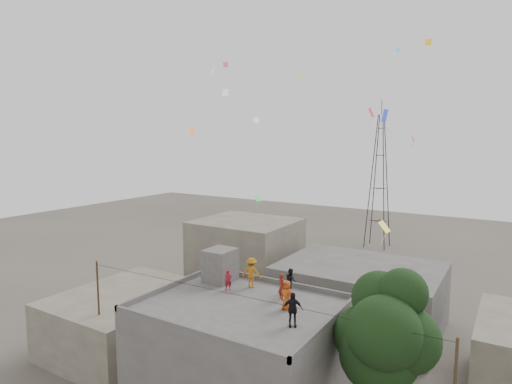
% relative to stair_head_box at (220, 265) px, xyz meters
% --- Properties ---
extents(main_building, '(10.00, 8.00, 6.10)m').
position_rel_stair_head_box_xyz_m(main_building, '(3.20, -2.60, -4.05)').
color(main_building, '#4B4846').
rests_on(main_building, ground).
extents(parapet, '(10.00, 8.00, 0.30)m').
position_rel_stair_head_box_xyz_m(parapet, '(3.20, -2.60, -0.85)').
color(parapet, '#4B4846').
rests_on(parapet, main_building).
extents(stair_head_box, '(1.60, 1.80, 2.00)m').
position_rel_stair_head_box_xyz_m(stair_head_box, '(0.00, 0.00, 0.00)').
color(stair_head_box, '#4B4846').
rests_on(stair_head_box, main_building).
extents(neighbor_west, '(8.00, 10.00, 4.00)m').
position_rel_stair_head_box_xyz_m(neighbor_west, '(-7.80, -0.60, -5.10)').
color(neighbor_west, '#5A5347').
rests_on(neighbor_west, ground).
extents(neighbor_north, '(12.00, 9.00, 5.00)m').
position_rel_stair_head_box_xyz_m(neighbor_north, '(5.20, 11.40, -4.60)').
color(neighbor_north, '#4B4846').
rests_on(neighbor_north, ground).
extents(neighbor_northwest, '(9.00, 8.00, 7.00)m').
position_rel_stair_head_box_xyz_m(neighbor_northwest, '(-6.80, 13.40, -3.60)').
color(neighbor_northwest, '#5A5347').
rests_on(neighbor_northwest, ground).
extents(tree, '(4.90, 4.60, 9.10)m').
position_rel_stair_head_box_xyz_m(tree, '(10.57, -2.00, -1.00)').
color(tree, black).
rests_on(tree, ground).
extents(utility_line, '(20.12, 0.62, 7.40)m').
position_rel_stair_head_box_xyz_m(utility_line, '(3.70, -3.85, -3.27)').
color(utility_line, black).
rests_on(utility_line, ground).
extents(transmission_tower, '(2.97, 2.97, 20.01)m').
position_rel_stair_head_box_xyz_m(transmission_tower, '(-0.80, 37.40, 1.97)').
color(transmission_tower, black).
rests_on(transmission_tower, ground).
extents(person_red_adult, '(0.64, 0.59, 1.47)m').
position_rel_stair_head_box_xyz_m(person_red_adult, '(4.69, -0.75, -0.26)').
color(person_red_adult, maroon).
rests_on(person_red_adult, main_building).
extents(person_orange_child, '(0.86, 0.69, 1.53)m').
position_rel_stair_head_box_xyz_m(person_orange_child, '(5.55, -1.82, -0.24)').
color(person_orange_child, '#B64714').
rests_on(person_orange_child, main_building).
extents(person_dark_child, '(0.86, 0.84, 1.40)m').
position_rel_stair_head_box_xyz_m(person_dark_child, '(4.59, 0.52, -0.30)').
color(person_dark_child, black).
rests_on(person_dark_child, main_building).
extents(person_dark_adult, '(1.03, 0.84, 1.64)m').
position_rel_stair_head_box_xyz_m(person_dark_adult, '(6.68, -3.42, -0.18)').
color(person_dark_adult, black).
rests_on(person_dark_adult, main_building).
extents(person_orange_adult, '(1.29, 0.95, 1.78)m').
position_rel_stair_head_box_xyz_m(person_orange_adult, '(2.23, 0.06, -0.11)').
color(person_orange_adult, '#A86313').
rests_on(person_orange_adult, main_building).
extents(person_red_child, '(0.51, 0.51, 1.19)m').
position_rel_stair_head_box_xyz_m(person_red_child, '(1.36, -1.07, -0.41)').
color(person_red_child, maroon).
rests_on(person_red_child, main_building).
extents(kites, '(15.01, 13.14, 11.31)m').
position_rel_stair_head_box_xyz_m(kites, '(3.27, 4.55, 9.08)').
color(kites, '#FF5B1A').
rests_on(kites, ground).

